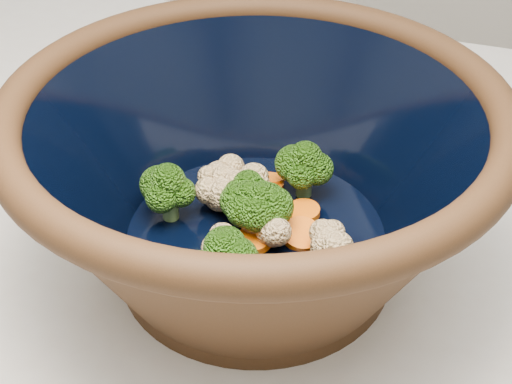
% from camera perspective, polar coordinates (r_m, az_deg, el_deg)
% --- Properties ---
extents(mixing_bowl, '(0.47, 0.47, 0.16)m').
position_cam_1_polar(mixing_bowl, '(0.54, -0.00, 1.34)').
color(mixing_bowl, black).
rests_on(mixing_bowl, counter).
extents(vegetable_pile, '(0.18, 0.19, 0.05)m').
position_cam_1_polar(vegetable_pile, '(0.55, -0.61, -1.86)').
color(vegetable_pile, '#608442').
rests_on(vegetable_pile, mixing_bowl).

